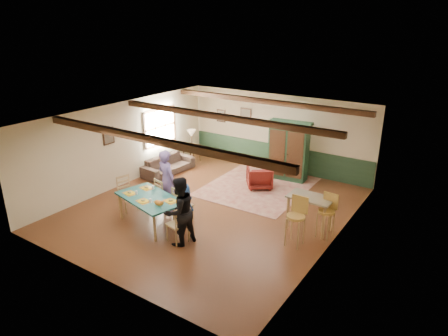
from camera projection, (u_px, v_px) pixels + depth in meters
The scene contains 35 objects.
floor at pixel (213, 208), 11.49m from camera, with size 8.00×8.00×0.00m, color #4C2615.
wall_back at pixel (277, 132), 14.14m from camera, with size 7.00×0.02×2.70m, color beige.
wall_left at pixel (124, 144), 12.84m from camera, with size 0.02×8.00×2.70m, color beige.
wall_right at pixel (336, 193), 9.20m from camera, with size 0.02×8.00×2.70m, color beige.
ceiling at pixel (212, 116), 10.55m from camera, with size 7.00×8.00×0.02m, color white.
wainscot_back at pixel (276, 156), 14.44m from camera, with size 6.95×0.03×0.90m, color #213E28.
ceiling_beam_front at pixel (152, 140), 8.79m from camera, with size 6.95×0.16×0.16m, color black.
ceiling_beam_mid at pixel (220, 117), 10.90m from camera, with size 6.95×0.16×0.16m, color black.
ceiling_beam_back at pixel (265, 101), 12.92m from camera, with size 6.95×0.16×0.16m, color black.
window_left at pixel (160, 127), 14.08m from camera, with size 0.06×1.60×1.30m, color white, non-canonical shape.
picture_left_wall at pixel (109, 136), 12.22m from camera, with size 0.04×0.42×0.52m, color gray, non-canonical shape.
picture_back_a at pixel (246, 115), 14.64m from camera, with size 0.45×0.04×0.55m, color gray, non-canonical shape.
picture_back_b at pixel (221, 116), 15.26m from camera, with size 0.38×0.04×0.48m, color gray, non-canonical shape.
dining_table at pixel (151, 211), 10.46m from camera, with size 1.86×1.03×0.78m, color #1D5C58, non-canonical shape.
dining_chair_far_left at pixel (165, 195), 11.18m from camera, with size 0.43×0.46×0.98m, color #A38351, non-canonical shape.
dining_chair_far_right at pixel (183, 204), 10.61m from camera, with size 0.43×0.46×0.98m, color #A38351, non-canonical shape.
dining_chair_end_left at pixel (127, 194), 11.25m from camera, with size 0.43×0.46×0.98m, color #A38351, non-canonical shape.
dining_chair_end_right at pixel (177, 223), 9.60m from camera, with size 0.43×0.46×0.98m, color #A38351, non-canonical shape.
person_man at pixel (167, 181), 11.09m from camera, with size 0.65×0.43×1.78m, color slate.
person_woman at pixel (179, 211), 9.40m from camera, with size 0.83×0.65×1.71m, color black.
person_child at pixel (185, 202), 10.65m from camera, with size 0.51×0.33×1.04m, color #27519D.
cat at pixel (158, 202), 9.83m from camera, with size 0.37×0.14×0.19m, color orange, non-canonical shape.
place_setting_near_left at pixel (130, 192), 10.54m from camera, with size 0.41×0.31×0.11m, color yellow, non-canonical shape.
place_setting_near_center at pixel (143, 200), 10.07m from camera, with size 0.41×0.31×0.11m, color yellow, non-canonical shape.
place_setting_far_left at pixel (146, 186), 10.86m from camera, with size 0.41×0.31×0.11m, color yellow, non-canonical shape.
place_setting_far_right at pixel (171, 200), 10.08m from camera, with size 0.41×0.31×0.11m, color yellow, non-canonical shape.
area_rug at pixel (258, 187), 12.96m from camera, with size 3.00×3.56×0.01m, color #C1AA8C.
armoire at pixel (289, 151), 13.28m from camera, with size 1.41×0.56×1.99m, color #153622.
armchair at pixel (259, 177), 12.80m from camera, with size 0.77×0.79×0.72m, color #4A0E0F.
sofa at pixel (168, 165), 14.08m from camera, with size 1.99×0.78×0.58m, color #362822.
end_table at pixel (192, 154), 15.13m from camera, with size 0.53×0.53×0.66m, color black, non-canonical shape.
table_lamp at pixel (191, 138), 14.91m from camera, with size 0.33×0.33×0.60m, color beige, non-canonical shape.
counter_table at pixel (309, 213), 10.16m from camera, with size 1.11×0.65×0.93m, color tan, non-canonical shape.
bar_stool_left at pixel (295, 222), 9.42m from camera, with size 0.43×0.47×1.22m, color gold, non-canonical shape.
bar_stool_right at pixel (326, 217), 9.77m from camera, with size 0.40×0.44×1.13m, color gold, non-canonical shape.
Camera 1 is at (6.02, -8.45, 5.09)m, focal length 32.00 mm.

